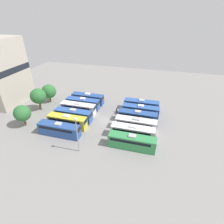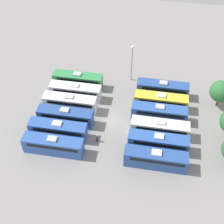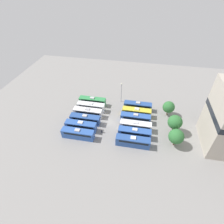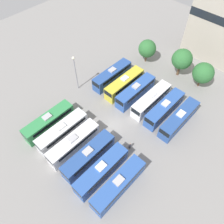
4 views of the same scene
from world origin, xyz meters
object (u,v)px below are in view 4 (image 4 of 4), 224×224
object	(u,v)px
bus_2	(74,143)
tree_0	(147,49)
bus_0	(49,122)
bus_8	(136,91)
bus_6	(112,75)
bus_1	(63,131)
bus_3	(89,156)
worker_person	(130,146)
tree_2	(203,73)
light_pole	(75,68)
bus_7	(124,84)
tree_1	(182,59)
bus_9	(151,100)
bus_4	(102,170)
bus_11	(179,119)
bus_10	(164,108)
bus_5	(119,184)

from	to	relation	value
bus_2	tree_0	xyz separation A→B (m)	(-5.94, 28.41, 2.03)
bus_0	bus_8	distance (m)	18.78
bus_0	bus_6	xyz separation A→B (m)	(-0.17, 17.72, 0.00)
bus_1	bus_3	bearing A→B (deg)	-0.36
bus_2	bus_6	size ratio (longest dim) A/B	1.00
worker_person	tree_2	bearing A→B (deg)	87.75
bus_0	light_pole	xyz separation A→B (m)	(-4.14, 10.74, 4.06)
bus_7	worker_person	distance (m)	15.00
tree_1	bus_2	bearing A→B (deg)	-95.14
bus_9	light_pole	size ratio (longest dim) A/B	1.20
bus_8	tree_1	size ratio (longest dim) A/B	1.52
tree_0	bus_4	bearing A→B (deg)	-65.43
bus_8	bus_9	bearing A→B (deg)	5.40
bus_0	bus_11	bearing A→B (deg)	45.00
tree_1	bus_0	bearing A→B (deg)	-107.91
tree_0	bus_2	bearing A→B (deg)	-78.19
bus_1	bus_8	world-z (taller)	same
bus_7	tree_0	size ratio (longest dim) A/B	1.77
bus_0	light_pole	size ratio (longest dim) A/B	1.20
tree_0	bus_1	bearing A→B (deg)	-84.93
bus_6	light_pole	world-z (taller)	light_pole
bus_1	bus_3	world-z (taller)	same
bus_10	bus_5	bearing A→B (deg)	-78.40
bus_6	bus_9	xyz separation A→B (m)	(10.92, 0.12, 0.00)
bus_1	tree_2	size ratio (longest dim) A/B	1.72
bus_4	bus_8	size ratio (longest dim) A/B	1.00
bus_3	bus_5	world-z (taller)	same
tree_2	tree_1	bearing A→B (deg)	-179.39
bus_6	light_pole	distance (m)	9.00
bus_8	tree_1	bearing A→B (deg)	77.42
bus_0	bus_7	size ratio (longest dim) A/B	1.00
bus_2	bus_5	distance (m)	10.68
bus_2	bus_6	distance (m)	18.91
bus_7	bus_8	bearing A→B (deg)	-2.16
bus_6	bus_7	xyz separation A→B (m)	(3.79, -0.12, 0.00)
bus_0	tree_1	world-z (taller)	tree_1
bus_6	bus_11	world-z (taller)	same
bus_5	tree_0	bearing A→B (deg)	120.32
bus_5	bus_6	bearing A→B (deg)	135.55
bus_9	worker_person	xyz separation A→B (m)	(3.48, -10.79, -0.96)
bus_3	bus_8	bearing A→B (deg)	102.49
bus_7	bus_8	xyz separation A→B (m)	(3.27, -0.12, 0.00)
bus_7	bus_9	bearing A→B (deg)	1.94
bus_3	bus_9	xyz separation A→B (m)	(0.07, 17.48, 0.00)
bus_0	bus_4	size ratio (longest dim) A/B	1.00
bus_4	bus_0	bearing A→B (deg)	179.93
bus_0	bus_1	world-z (taller)	same
bus_9	worker_person	size ratio (longest dim) A/B	6.45
bus_2	bus_10	size ratio (longest dim) A/B	1.00
bus_0	bus_2	xyz separation A→B (m)	(7.00, 0.22, 0.00)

